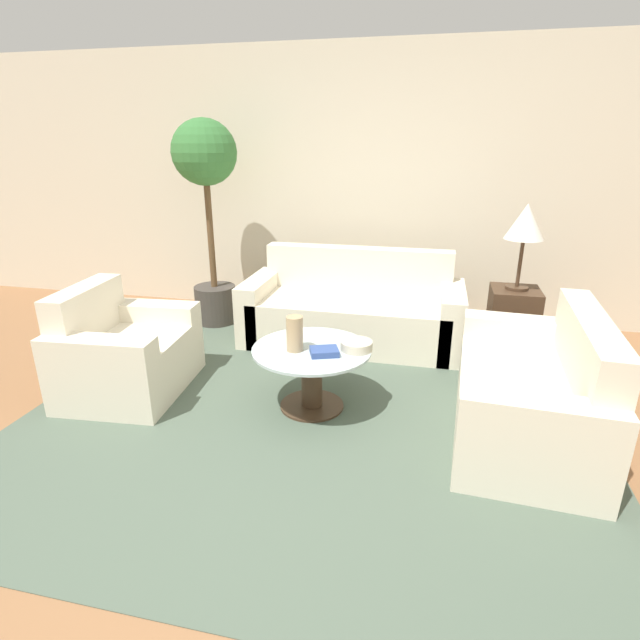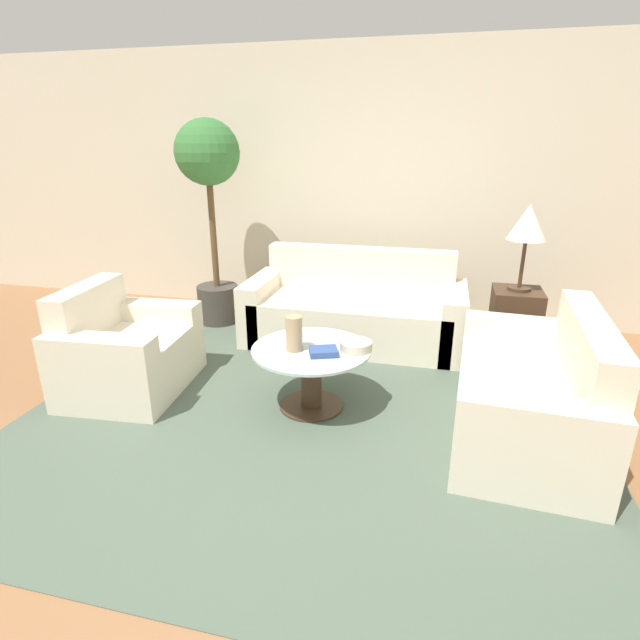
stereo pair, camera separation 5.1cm
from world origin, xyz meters
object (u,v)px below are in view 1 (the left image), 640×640
coffee_table (312,370)px  book_stack (324,352)px  potted_plant (207,190)px  vase (295,334)px  loveseat (537,395)px  armchair (122,355)px  table_lamp (526,224)px  sofa_main (353,311)px  bowl (357,345)px

coffee_table → book_stack: bearing=-38.1°
potted_plant → book_stack: size_ratio=8.96×
vase → loveseat: bearing=1.5°
armchair → book_stack: size_ratio=4.61×
table_lamp → book_stack: size_ratio=3.17×
sofa_main → table_lamp: table_lamp is taller
loveseat → coffee_table: size_ratio=1.86×
coffee_table → bowl: size_ratio=3.75×
coffee_table → sofa_main: bearing=86.9°
table_lamp → bowl: 1.74m
potted_plant → bowl: bearing=-40.6°
loveseat → bowl: bearing=-89.4°
armchair → table_lamp: (2.82, 1.23, 0.85)m
sofa_main → vase: (-0.17, -1.35, 0.29)m
vase → book_stack: size_ratio=1.09×
armchair → bowl: armchair is taller
sofa_main → coffee_table: size_ratio=2.42×
table_lamp → bowl: (-1.13, -1.15, -0.65)m
sofa_main → book_stack: size_ratio=8.94×
sofa_main → coffee_table: bearing=-93.1°
table_lamp → vase: 2.04m
potted_plant → sofa_main: bearing=-6.1°
loveseat → book_stack: loveseat is taller
sofa_main → vase: size_ratio=8.24×
potted_plant → bowl: 2.31m
coffee_table → potted_plant: bearing=132.9°
loveseat → potted_plant: size_ratio=0.77×
sofa_main → loveseat: (1.35, -1.31, -0.00)m
coffee_table → bowl: bowl is taller
table_lamp → coffee_table: bearing=-140.0°
loveseat → table_lamp: size_ratio=2.17×
sofa_main → potted_plant: size_ratio=1.00×
table_lamp → vase: size_ratio=2.92×
book_stack → vase: bearing=152.0°
sofa_main → potted_plant: potted_plant is taller
loveseat → bowl: 1.15m
sofa_main → bowl: bearing=-80.0°
coffee_table → table_lamp: 2.03m
coffee_table → vase: vase is taller
armchair → coffee_table: size_ratio=1.25×
armchair → vase: 1.34m
sofa_main → potted_plant: bearing=173.9°
loveseat → coffee_table: 1.42m
armchair → vase: armchair is taller
table_lamp → bowl: size_ratio=3.22×
coffee_table → potted_plant: (-1.35, 1.45, 1.01)m
table_lamp → vase: bearing=-140.6°
coffee_table → bowl: 0.35m
table_lamp → book_stack: table_lamp is taller
potted_plant → book_stack: potted_plant is taller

